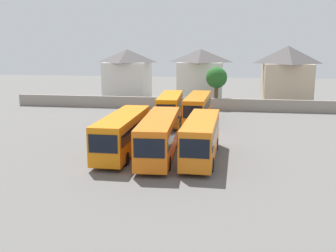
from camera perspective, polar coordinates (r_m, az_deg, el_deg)
ground at (r=51.93m, az=2.64°, el=1.06°), size 140.00×140.00×0.00m
depot_boundary_wall at (r=59.26m, az=3.49°, el=3.25°), size 56.00×0.50×1.80m
bus_1 at (r=35.21m, az=-6.55°, el=-0.79°), size 2.74×11.70×3.50m
bus_2 at (r=33.78m, az=-1.27°, el=-1.23°), size 3.25×11.95×3.52m
bus_3 at (r=33.27m, az=4.87°, el=-1.51°), size 2.68×10.73×3.49m
bus_4 at (r=49.53m, az=0.33°, el=2.88°), size 3.12×10.36×3.47m
bus_5 at (r=48.74m, az=4.36°, el=2.72°), size 2.68×11.05×3.51m
house_terrace_left at (r=70.59m, az=-5.92°, el=7.52°), size 7.72×7.77×8.90m
house_terrace_centre at (r=67.60m, az=4.76°, el=7.40°), size 7.74×7.18×8.97m
house_terrace_right at (r=67.79m, az=16.92°, el=7.19°), size 7.94×8.07×9.51m
tree_left_of_lot at (r=61.08m, az=7.09°, el=6.93°), size 3.25×3.25×6.33m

